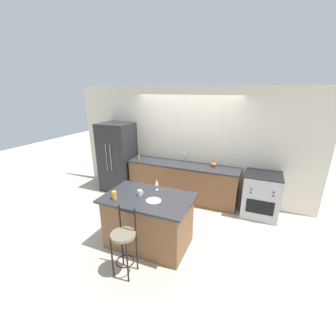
{
  "coord_description": "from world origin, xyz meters",
  "views": [
    {
      "loc": [
        1.68,
        -4.5,
        2.63
      ],
      "look_at": [
        0.02,
        -0.59,
        1.13
      ],
      "focal_mm": 24.0,
      "sensor_mm": 36.0,
      "label": 1
    }
  ],
  "objects": [
    {
      "name": "back_counter",
      "position": [
        0.0,
        0.35,
        0.46
      ],
      "size": [
        2.71,
        0.63,
        0.92
      ],
      "color": "brown",
      "rests_on": "ground_plane"
    },
    {
      "name": "dinner_plate",
      "position": [
        0.21,
        -1.63,
        0.93
      ],
      "size": [
        0.25,
        0.25,
        0.02
      ],
      "color": "beige",
      "rests_on": "kitchen_island"
    },
    {
      "name": "pumpkin_decoration",
      "position": [
        0.72,
        0.47,
        0.97
      ],
      "size": [
        0.13,
        0.13,
        0.12
      ],
      "color": "orange",
      "rests_on": "back_counter"
    },
    {
      "name": "bar_stool_near",
      "position": [
        0.05,
        -2.28,
        0.57
      ],
      "size": [
        0.36,
        0.36,
        1.06
      ],
      "color": "black",
      "rests_on": "ground_plane"
    },
    {
      "name": "kitchen_island",
      "position": [
        0.06,
        -1.54,
        0.47
      ],
      "size": [
        1.49,
        0.95,
        0.93
      ],
      "color": "brown",
      "rests_on": "ground_plane"
    },
    {
      "name": "refrigerator",
      "position": [
        -1.8,
        0.26,
        0.9
      ],
      "size": [
        0.83,
        0.76,
        1.8
      ],
      "color": "#232326",
      "rests_on": "ground_plane"
    },
    {
      "name": "wall_back",
      "position": [
        0.0,
        0.65,
        1.35
      ],
      "size": [
        6.0,
        0.07,
        2.7
      ],
      "color": "beige",
      "rests_on": "ground_plane"
    },
    {
      "name": "coffee_mug",
      "position": [
        -0.09,
        -1.53,
        0.97
      ],
      "size": [
        0.11,
        0.08,
        0.1
      ],
      "color": "white",
      "rests_on": "kitchen_island"
    },
    {
      "name": "soap_bottle",
      "position": [
        -1.18,
        0.3,
        0.98
      ],
      "size": [
        0.05,
        0.05,
        0.14
      ],
      "color": "#89B260",
      "rests_on": "back_counter"
    },
    {
      "name": "sink_faucet",
      "position": [
        0.0,
        0.54,
        1.06
      ],
      "size": [
        0.02,
        0.13,
        0.22
      ],
      "color": "#ADAFB5",
      "rests_on": "back_counter"
    },
    {
      "name": "ground_plane",
      "position": [
        0.0,
        0.0,
        0.0
      ],
      "size": [
        18.0,
        18.0,
        0.0
      ],
      "primitive_type": "plane",
      "color": "beige"
    },
    {
      "name": "oven_range",
      "position": [
        1.82,
        0.28,
        0.47
      ],
      "size": [
        0.74,
        0.71,
        0.95
      ],
      "color": "#B7B7BC",
      "rests_on": "ground_plane"
    },
    {
      "name": "wine_glass",
      "position": [
        0.07,
        -1.23,
        1.07
      ],
      "size": [
        0.07,
        0.07,
        0.21
      ],
      "color": "white",
      "rests_on": "kitchen_island"
    },
    {
      "name": "tumbler_cup",
      "position": [
        -0.41,
        -1.82,
        0.99
      ],
      "size": [
        0.07,
        0.07,
        0.14
      ],
      "color": "gold",
      "rests_on": "kitchen_island"
    }
  ]
}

